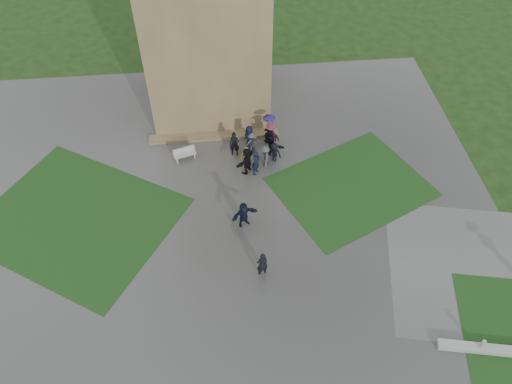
{
  "coord_description": "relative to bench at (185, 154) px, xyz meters",
  "views": [
    {
      "loc": [
        0.35,
        -15.87,
        23.3
      ],
      "look_at": [
        2.31,
        4.08,
        1.2
      ],
      "focal_mm": 35.0,
      "sensor_mm": 36.0,
      "label": 1
    }
  ],
  "objects": [
    {
      "name": "lawn_inset_left",
      "position": [
        -6.48,
        -4.64,
        -0.44
      ],
      "size": [
        14.1,
        13.46,
        0.01
      ],
      "primitive_type": "cube",
      "rotation": [
        0.0,
        0.0,
        -0.56
      ],
      "color": "#143412",
      "rests_on": "plaza"
    },
    {
      "name": "visitor_cluster",
      "position": [
        5.0,
        -0.39,
        0.65
      ],
      "size": [
        3.67,
        3.95,
        2.51
      ],
      "color": "black",
      "rests_on": "plaza"
    },
    {
      "name": "bench",
      "position": [
        0.0,
        0.0,
        0.0
      ],
      "size": [
        1.57,
        0.89,
        0.87
      ],
      "rotation": [
        0.0,
        0.0,
        0.3
      ],
      "color": "#A4A4A0",
      "rests_on": "plaza"
    },
    {
      "name": "tower_plinth",
      "position": [
        2.02,
        1.96,
        -0.34
      ],
      "size": [
        9.0,
        0.8,
        0.22
      ],
      "primitive_type": "cube",
      "color": "brown",
      "rests_on": "plaza"
    },
    {
      "name": "lawn_inset_right",
      "position": [
        10.52,
        -3.64,
        -0.44
      ],
      "size": [
        11.12,
        10.15,
        0.01
      ],
      "primitive_type": "cube",
      "rotation": [
        0.0,
        0.0,
        0.44
      ],
      "color": "#143412",
      "rests_on": "plaza"
    },
    {
      "name": "ground",
      "position": [
        2.02,
        -8.64,
        -0.47
      ],
      "size": [
        120.0,
        120.0,
        0.0
      ],
      "primitive_type": "plane",
      "color": "black"
    },
    {
      "name": "pedestrian_near",
      "position": [
        4.17,
        -9.52,
        0.43
      ],
      "size": [
        0.74,
        0.59,
        1.76
      ],
      "primitive_type": "imported",
      "rotation": [
        0.0,
        0.0,
        3.44
      ],
      "color": "black",
      "rests_on": "plaza"
    },
    {
      "name": "plaza",
      "position": [
        2.02,
        -6.64,
        -0.46
      ],
      "size": [
        34.0,
        34.0,
        0.02
      ],
      "primitive_type": "cube",
      "color": "#383836",
      "rests_on": "ground"
    },
    {
      "name": "pedestrian_mid",
      "position": [
        3.47,
        -5.98,
        0.44
      ],
      "size": [
        1.74,
        1.18,
        1.77
      ],
      "primitive_type": "imported",
      "rotation": [
        0.0,
        0.0,
        0.4
      ],
      "color": "black",
      "rests_on": "plaza"
    }
  ]
}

